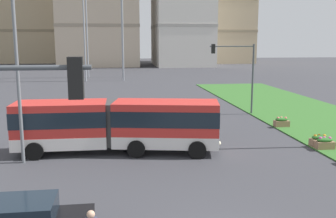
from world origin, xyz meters
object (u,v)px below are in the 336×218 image
articulated_bus (117,125)px  flower_planter_3 (325,143)px  flower_planter_4 (319,140)px  traffic_light_far_right (239,66)px  flower_planter_5 (282,122)px  streetlight_left (17,61)px  apartment_tower_west (23,2)px  car_navy_sedan (82,118)px

articulated_bus → flower_planter_3: 12.40m
articulated_bus → flower_planter_4: 12.35m
flower_planter_3 → traffic_light_far_right: 12.30m
flower_planter_3 → flower_planter_5: (0.00, 6.12, 0.00)m
articulated_bus → flower_planter_5: bearing=21.8°
flower_planter_4 → streetlight_left: (-17.33, -0.77, 4.99)m
flower_planter_5 → apartment_tower_west: size_ratio=0.03×
flower_planter_5 → traffic_light_far_right: traffic_light_far_right is taller
flower_planter_3 → traffic_light_far_right: bearing=98.2°
car_navy_sedan → traffic_light_far_right: (13.19, 3.53, 3.49)m
apartment_tower_west → traffic_light_far_right: bearing=-67.5°
flower_planter_3 → streetlight_left: size_ratio=0.11×
apartment_tower_west → flower_planter_4: bearing=-68.9°
streetlight_left → apartment_tower_west: apartment_tower_west is taller
articulated_bus → flower_planter_4: (12.28, -0.57, -1.23)m
flower_planter_5 → traffic_light_far_right: size_ratio=0.18×
traffic_light_far_right → apartment_tower_west: (-37.15, 89.71, 13.50)m
apartment_tower_west → articulated_bus: bearing=-75.1°
traffic_light_far_right → streetlight_left: 19.59m
flower_planter_4 → apartment_tower_west: bearing=111.1°
flower_planter_5 → streetlight_left: 19.09m
articulated_bus → apartment_tower_west: bearing=104.9°
articulated_bus → flower_planter_4: bearing=-2.7°
flower_planter_5 → car_navy_sedan: bearing=172.6°
car_navy_sedan → articulated_bus: bearing=-69.3°
articulated_bus → flower_planter_3: articulated_bus is taller
flower_planter_5 → flower_planter_3: bearing=-90.0°
apartment_tower_west → flower_planter_5: bearing=-67.8°
articulated_bus → streetlight_left: streetlight_left is taller
articulated_bus → traffic_light_far_right: bearing=44.4°
flower_planter_3 → flower_planter_5: same height
flower_planter_3 → flower_planter_4: bearing=90.0°
car_navy_sedan → flower_planter_4: 16.63m
car_navy_sedan → flower_planter_3: bearing=-28.4°
flower_planter_3 → streetlight_left: streetlight_left is taller
traffic_light_far_right → car_navy_sedan: bearing=-165.0°
flower_planter_5 → streetlight_left: bearing=-160.1°
articulated_bus → streetlight_left: size_ratio=1.20×
flower_planter_3 → apartment_tower_west: apartment_tower_west is taller
flower_planter_5 → streetlight_left: streetlight_left is taller
car_navy_sedan → streetlight_left: size_ratio=0.45×
car_navy_sedan → streetlight_left: bearing=-106.7°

